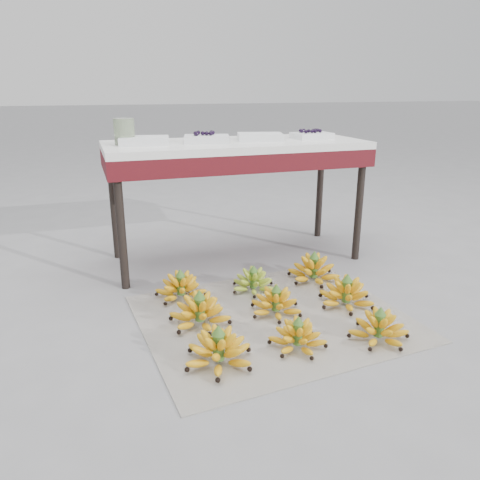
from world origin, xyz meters
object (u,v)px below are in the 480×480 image
object	(u,v)px
bunch_back_center	(253,282)
bunch_back_right	(314,270)
tray_far_right	(311,135)
tray_left	(206,139)
tray_right	(260,137)
bunch_front_right	(379,328)
tray_far_left	(144,141)
bunch_mid_center	(276,303)
vendor_table	(236,156)
bunch_front_left	(219,351)
newspaper_mat	(273,318)
glass_jar	(124,132)
bunch_mid_right	(346,294)
bunch_mid_left	(200,313)
bunch_front_center	(298,337)
bunch_back_left	(181,288)

from	to	relation	value
bunch_back_center	bunch_back_right	world-z (taller)	bunch_back_right
bunch_back_center	tray_far_right	size ratio (longest dim) A/B	1.03
tray_left	tray_right	xyz separation A→B (m)	(0.35, 0.01, -0.00)
bunch_front_right	tray_far_left	world-z (taller)	tray_far_left
bunch_mid_center	vendor_table	xyz separation A→B (m)	(0.07, 0.84, 0.62)
bunch_back_right	tray_far_left	distance (m)	1.24
bunch_front_left	bunch_mid_center	xyz separation A→B (m)	(0.39, 0.34, -0.01)
bunch_front_left	tray_right	size ratio (longest dim) A/B	0.99
newspaper_mat	bunch_mid_center	bearing A→B (deg)	51.44
vendor_table	glass_jar	distance (m)	0.68
bunch_front_right	bunch_mid_right	world-z (taller)	bunch_mid_right
bunch_back_center	glass_jar	size ratio (longest dim) A/B	1.74
tray_right	tray_far_right	bearing A→B (deg)	-1.41
bunch_front_right	vendor_table	xyz separation A→B (m)	(-0.27, 1.22, 0.62)
bunch_mid_right	vendor_table	distance (m)	1.11
tray_far_left	tray_left	xyz separation A→B (m)	(0.37, -0.02, 0.00)
bunch_mid_left	bunch_mid_center	distance (m)	0.39
bunch_front_center	bunch_back_left	world-z (taller)	bunch_back_left
vendor_table	glass_jar	size ratio (longest dim) A/B	10.72
bunch_front_left	bunch_back_left	bearing A→B (deg)	87.12
bunch_back_left	bunch_back_right	distance (m)	0.78
bunch_front_center	tray_right	world-z (taller)	tray_right
bunch_back_right	tray_far_right	bearing A→B (deg)	49.36
newspaper_mat	bunch_front_right	xyz separation A→B (m)	(0.36, -0.35, 0.06)
tray_far_right	glass_jar	distance (m)	1.18
bunch_mid_left	tray_far_right	bearing A→B (deg)	15.99
bunch_back_right	vendor_table	distance (m)	0.86
bunch_front_right	glass_jar	size ratio (longest dim) A/B	2.13
tray_far_left	bunch_back_right	bearing A→B (deg)	-31.47
bunch_mid_center	tray_far_right	distance (m)	1.25
tray_right	bunch_mid_right	bearing A→B (deg)	-79.92
newspaper_mat	tray_left	bearing A→B (deg)	96.15
bunch_front_center	bunch_back_right	bearing A→B (deg)	47.87
bunch_mid_center	tray_left	size ratio (longest dim) A/B	0.91
newspaper_mat	bunch_mid_center	size ratio (longest dim) A/B	4.52
tray_right	tray_far_right	distance (m)	0.35
bunch_mid_right	glass_jar	size ratio (longest dim) A/B	2.02
tray_far_left	tray_right	xyz separation A→B (m)	(0.72, -0.01, -0.00)
bunch_front_center	bunch_back_right	size ratio (longest dim) A/B	0.77
bunch_front_left	tray_far_right	distance (m)	1.68
tray_left	bunch_mid_left	bearing A→B (deg)	-107.88
bunch_front_center	bunch_mid_right	size ratio (longest dim) A/B	0.96
vendor_table	bunch_mid_right	bearing A→B (deg)	-70.04
bunch_front_center	tray_left	xyz separation A→B (m)	(-0.09, 1.16, 0.73)
bunch_front_left	bunch_mid_left	xyz separation A→B (m)	(0.01, 0.35, 0.00)
bunch_back_center	tray_right	bearing A→B (deg)	63.55
bunch_front_center	bunch_mid_left	distance (m)	0.49
bunch_front_left	bunch_front_center	world-z (taller)	bunch_front_left
bunch_mid_left	glass_jar	distance (m)	1.18
bunch_mid_left	vendor_table	size ratio (longest dim) A/B	0.24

